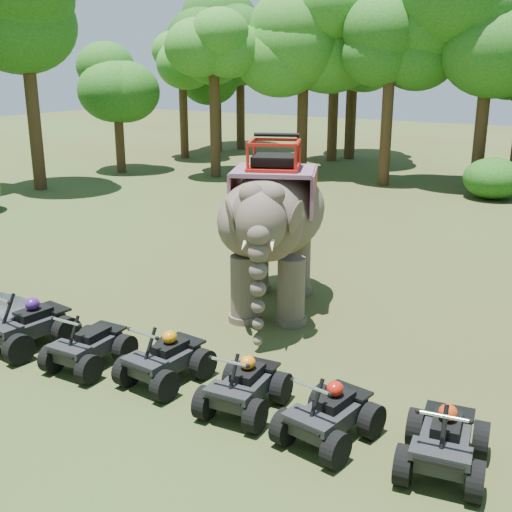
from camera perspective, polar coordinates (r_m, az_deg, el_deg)
The scene contains 21 objects.
ground at distance 13.47m, azimuth -2.69°, elevation -9.04°, with size 110.00×110.00×0.00m, color #47381E.
elephant at distance 15.54m, azimuth 1.54°, elevation 2.82°, with size 2.20×5.01×4.21m, color #4C4237, non-canonical shape.
atv_0 at distance 14.51m, azimuth -19.68°, elevation -5.23°, with size 1.31×1.79×1.33m, color black, non-canonical shape.
atv_1 at distance 13.28m, azimuth -14.69°, elevation -7.14°, with size 1.19×1.62×1.20m, color black, non-canonical shape.
atv_2 at distance 12.40m, azimuth -8.10°, elevation -8.46°, with size 1.21×1.66×1.23m, color black, non-canonical shape.
atv_3 at distance 11.35m, azimuth -1.07°, elevation -10.87°, with size 1.19×1.63×1.20m, color black, non-canonical shape.
atv_4 at distance 10.59m, azimuth 6.54°, elevation -13.14°, with size 1.20×1.64×1.21m, color black, non-canonical shape.
atv_5 at distance 10.23m, azimuth 16.47°, elevation -14.86°, with size 1.23×1.68×1.25m, color black, non-canonical shape.
tree_0 at distance 32.24m, azimuth 19.68°, elevation 13.82°, with size 6.54×6.54×9.34m, color #195114, non-canonical shape.
tree_23 at distance 32.11m, azimuth -19.40°, elevation 14.22°, with size 6.84×6.84×9.77m, color #195114, non-canonical shape.
tree_24 at distance 36.09m, azimuth -12.17°, elevation 12.44°, with size 4.61×4.61×6.58m, color #195114, non-canonical shape.
tree_25 at distance 33.95m, azimuth -3.71°, elevation 13.65°, with size 5.55×5.55×7.93m, color #195114, non-canonical shape.
tree_26 at distance 34.90m, azimuth 4.20°, elevation 14.65°, with size 6.32×6.32×9.04m, color #195114, non-canonical shape.
tree_27 at distance 32.13m, azimuth 11.65°, elevation 13.44°, with size 5.76×5.76×8.23m, color #195114, non-canonical shape.
tree_28 at distance 44.07m, azimuth -3.60°, elevation 13.95°, with size 5.06×5.06×7.22m, color #195114, non-canonical shape.
tree_30 at distance 44.96m, azimuth -1.40°, elevation 15.30°, with size 6.45×6.45×9.21m, color #195114, non-canonical shape.
tree_32 at distance 41.03m, azimuth -6.49°, elevation 13.72°, with size 5.12×5.12×7.32m, color #195114, non-canonical shape.
tree_33 at distance 41.23m, azimuth 8.45°, elevation 14.58°, with size 6.04×6.04×8.63m, color #195114, non-canonical shape.
tree_34 at distance 44.11m, azimuth -3.48°, elevation 14.53°, with size 5.67×5.67×8.11m, color #195114, non-canonical shape.
tree_36 at distance 39.93m, azimuth 6.98°, elevation 15.82°, with size 7.26×7.26×10.38m, color #195114, non-canonical shape.
tree_37 at distance 40.81m, azimuth 8.59°, elevation 13.83°, with size 5.32×5.32×7.60m, color #195114, non-canonical shape.
Camera 1 is at (6.82, -10.00, 5.90)m, focal length 45.00 mm.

